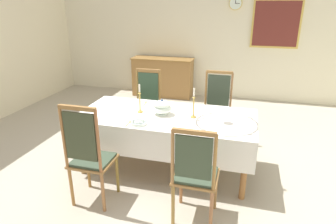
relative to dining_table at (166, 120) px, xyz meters
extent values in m
cube|color=#B0A897|center=(0.00, -0.03, -0.72)|extent=(7.17, 6.95, 0.04)
cube|color=beige|center=(0.00, 3.48, 0.87)|extent=(7.17, 0.08, 3.13)
cylinder|color=olive|center=(-1.02, -0.41, -0.33)|extent=(0.07, 0.07, 0.74)
cylinder|color=#996436|center=(1.02, -0.41, -0.33)|extent=(0.07, 0.07, 0.74)
cylinder|color=olive|center=(-1.02, 0.41, -0.33)|extent=(0.07, 0.07, 0.74)
cylinder|color=#8F6441|center=(1.02, 0.41, -0.33)|extent=(0.07, 0.07, 0.74)
cube|color=#93653D|center=(0.00, 0.00, 0.00)|extent=(2.12, 0.91, 0.08)
cube|color=olive|center=(0.00, 0.00, 0.06)|extent=(2.24, 1.03, 0.03)
cube|color=white|center=(0.00, 0.00, 0.08)|extent=(2.26, 1.05, 0.00)
cube|color=white|center=(0.00, -0.52, -0.11)|extent=(2.26, 0.00, 0.38)
cube|color=white|center=(0.00, 0.52, -0.11)|extent=(2.26, 0.00, 0.38)
cube|color=white|center=(-1.12, 0.00, -0.11)|extent=(0.00, 1.05, 0.38)
cube|color=white|center=(1.12, 0.00, -0.11)|extent=(0.00, 1.05, 0.38)
cylinder|color=olive|center=(-0.79, -0.67, -0.46)|extent=(0.04, 0.04, 0.47)
cylinder|color=olive|center=(-0.41, -0.67, -0.46)|extent=(0.04, 0.04, 0.47)
cylinder|color=#9B6B37|center=(-0.79, -1.03, -0.46)|extent=(0.04, 0.04, 0.47)
cylinder|color=#97653D|center=(-0.41, -1.03, -0.46)|extent=(0.04, 0.04, 0.47)
cube|color=olive|center=(-0.60, -0.85, -0.21)|extent=(0.44, 0.42, 0.03)
cube|color=#384836|center=(-0.60, -0.85, -0.19)|extent=(0.40, 0.38, 0.02)
cylinder|color=#9C6739|center=(-0.79, -1.04, 0.14)|extent=(0.03, 0.03, 0.68)
cylinder|color=#9A5F3A|center=(-0.40, -1.04, 0.14)|extent=(0.03, 0.03, 0.68)
cube|color=#3D452F|center=(-0.60, -1.04, 0.17)|extent=(0.34, 0.02, 0.52)
cube|color=olive|center=(-0.60, -1.04, 0.48)|extent=(0.40, 0.04, 0.04)
cylinder|color=olive|center=(-0.41, 0.67, -0.46)|extent=(0.04, 0.04, 0.47)
cylinder|color=#9B5E40|center=(-0.79, 0.67, -0.46)|extent=(0.04, 0.04, 0.47)
cylinder|color=olive|center=(-0.41, 1.03, -0.46)|extent=(0.04, 0.04, 0.47)
cylinder|color=#936039|center=(-0.79, 1.03, -0.46)|extent=(0.04, 0.04, 0.47)
cube|color=olive|center=(-0.60, 0.85, -0.21)|extent=(0.44, 0.42, 0.03)
cube|color=#384836|center=(-0.60, 0.85, -0.19)|extent=(0.40, 0.38, 0.02)
cylinder|color=olive|center=(-0.40, 1.04, 0.10)|extent=(0.03, 0.03, 0.60)
cylinder|color=olive|center=(-0.79, 1.04, 0.10)|extent=(0.03, 0.03, 0.60)
cube|color=#344F3B|center=(-0.60, 1.04, 0.13)|extent=(0.34, 0.02, 0.45)
cube|color=olive|center=(-0.60, 1.04, 0.40)|extent=(0.40, 0.04, 0.04)
cylinder|color=#9B6139|center=(0.36, -0.67, -0.46)|extent=(0.04, 0.04, 0.47)
cylinder|color=olive|center=(0.74, -0.67, -0.46)|extent=(0.04, 0.04, 0.47)
cylinder|color=olive|center=(0.36, -1.03, -0.46)|extent=(0.04, 0.04, 0.47)
cylinder|color=#96623F|center=(0.74, -1.03, -0.46)|extent=(0.04, 0.04, 0.47)
cube|color=olive|center=(0.55, -0.85, -0.21)|extent=(0.44, 0.42, 0.03)
cube|color=#384836|center=(0.55, -0.85, -0.19)|extent=(0.40, 0.38, 0.02)
cylinder|color=#9B6E40|center=(0.36, -1.04, 0.08)|extent=(0.03, 0.03, 0.56)
cylinder|color=olive|center=(0.75, -1.04, 0.08)|extent=(0.03, 0.03, 0.56)
cube|color=#3E4D38|center=(0.55, -1.04, 0.11)|extent=(0.34, 0.02, 0.43)
cube|color=olive|center=(0.55, -1.04, 0.36)|extent=(0.40, 0.04, 0.04)
cylinder|color=olive|center=(0.74, 0.67, -0.46)|extent=(0.04, 0.04, 0.47)
cylinder|color=olive|center=(0.36, 0.67, -0.46)|extent=(0.04, 0.04, 0.47)
cylinder|color=#9C6041|center=(0.74, 1.03, -0.46)|extent=(0.04, 0.04, 0.47)
cylinder|color=olive|center=(0.36, 1.03, -0.46)|extent=(0.04, 0.04, 0.47)
cube|color=olive|center=(0.55, 0.85, -0.21)|extent=(0.44, 0.42, 0.03)
cube|color=#384836|center=(0.55, 0.85, -0.19)|extent=(0.40, 0.38, 0.02)
cylinder|color=#8C613D|center=(0.75, 1.04, 0.12)|extent=(0.03, 0.03, 0.64)
cylinder|color=olive|center=(0.36, 1.04, 0.12)|extent=(0.03, 0.03, 0.64)
cube|color=#374436|center=(0.55, 1.04, 0.15)|extent=(0.34, 0.02, 0.48)
cube|color=olive|center=(0.55, 1.04, 0.44)|extent=(0.40, 0.04, 0.04)
cylinder|color=white|center=(-0.05, 0.00, 0.09)|extent=(0.14, 0.14, 0.02)
ellipsoid|color=white|center=(-0.05, 0.00, 0.15)|extent=(0.25, 0.25, 0.11)
ellipsoid|color=silver|center=(-0.05, 0.00, 0.22)|extent=(0.22, 0.22, 0.09)
sphere|color=#2C4885|center=(-0.05, 0.00, 0.27)|extent=(0.03, 0.03, 0.03)
cylinder|color=gold|center=(-0.35, 0.00, 0.09)|extent=(0.07, 0.07, 0.02)
cylinder|color=gold|center=(-0.35, 0.00, 0.22)|extent=(0.02, 0.02, 0.24)
cone|color=gold|center=(-0.35, 0.00, 0.34)|extent=(0.04, 0.04, 0.02)
cylinder|color=silver|center=(-0.35, 0.00, 0.40)|extent=(0.02, 0.02, 0.10)
cylinder|color=gold|center=(0.35, 0.00, 0.09)|extent=(0.07, 0.07, 0.02)
cylinder|color=gold|center=(0.35, 0.00, 0.22)|extent=(0.02, 0.02, 0.25)
cone|color=gold|center=(0.35, 0.00, 0.35)|extent=(0.04, 0.04, 0.02)
cylinder|color=silver|center=(0.35, 0.00, 0.41)|extent=(0.02, 0.02, 0.10)
cylinder|color=white|center=(-0.23, -0.39, 0.10)|extent=(0.18, 0.18, 0.04)
cylinder|color=white|center=(-0.23, -0.39, 0.10)|extent=(0.15, 0.15, 0.03)
torus|color=#2C4885|center=(-0.23, -0.39, 0.11)|extent=(0.18, 0.18, 0.01)
cylinder|color=white|center=(-0.30, 0.35, 0.09)|extent=(0.14, 0.14, 0.03)
cylinder|color=white|center=(-0.30, 0.35, 0.10)|extent=(0.12, 0.12, 0.02)
torus|color=#2C4885|center=(-0.30, 0.35, 0.11)|extent=(0.14, 0.14, 0.01)
cube|color=gold|center=(-0.35, -0.43, 0.08)|extent=(0.01, 0.14, 0.00)
ellipsoid|color=gold|center=(-0.35, -0.34, 0.08)|extent=(0.03, 0.05, 0.01)
cube|color=gold|center=(-0.40, 0.32, 0.08)|extent=(0.03, 0.14, 0.00)
ellipsoid|color=gold|center=(-0.41, 0.40, 0.08)|extent=(0.03, 0.05, 0.01)
cube|color=olive|center=(-0.97, 3.16, -0.26)|extent=(1.40, 0.44, 0.88)
cube|color=olive|center=(-0.97, 3.16, 0.19)|extent=(1.44, 0.48, 0.02)
cube|color=olive|center=(-0.62, 3.39, -0.26)|extent=(0.59, 0.01, 0.70)
cube|color=olive|center=(-1.32, 3.39, -0.26)|extent=(0.59, 0.01, 0.70)
cylinder|color=#D1B251|center=(0.58, 3.41, 1.40)|extent=(0.28, 0.05, 0.28)
cylinder|color=white|center=(0.58, 3.38, 1.40)|extent=(0.25, 0.01, 0.25)
cube|color=black|center=(0.58, 3.38, 1.43)|extent=(0.01, 0.00, 0.07)
cube|color=black|center=(0.62, 3.38, 1.40)|extent=(0.10, 0.00, 0.01)
cube|color=#D1B251|center=(1.44, 3.42, 0.99)|extent=(0.99, 0.04, 1.00)
cube|color=maroon|center=(1.44, 3.40, 0.99)|extent=(0.91, 0.01, 0.92)
camera|label=1|loc=(0.95, -3.36, 1.43)|focal=31.30mm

